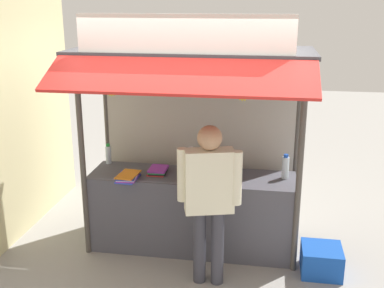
{
  "coord_description": "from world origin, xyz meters",
  "views": [
    {
      "loc": [
        0.78,
        -4.71,
        2.66
      ],
      "look_at": [
        0.0,
        0.0,
        1.2
      ],
      "focal_mm": 44.55,
      "sensor_mm": 36.0,
      "label": 1
    }
  ],
  "objects_px": {
    "magazine_stack_center": "(158,170)",
    "banana_bunch_inner_left": "(192,85)",
    "banana_bunch_leftmost": "(112,88)",
    "vendor_person": "(209,191)",
    "water_bottle_mid_right": "(229,162)",
    "water_bottle_back_left": "(108,154)",
    "magazine_stack_mid_left": "(128,177)",
    "water_bottle_front_left": "(191,160)",
    "water_bottle_far_left": "(285,167)",
    "banana_bunch_rightmost": "(243,93)",
    "banana_bunch_inner_right": "(269,89)",
    "plastic_crate": "(321,260)",
    "magazine_stack_rear_center": "(195,176)"
  },
  "relations": [
    {
      "from": "magazine_stack_center",
      "to": "banana_bunch_inner_left",
      "type": "relative_size",
      "value": 1.12
    },
    {
      "from": "banana_bunch_leftmost",
      "to": "vendor_person",
      "type": "distance_m",
      "value": 1.35
    },
    {
      "from": "water_bottle_mid_right",
      "to": "water_bottle_back_left",
      "type": "bearing_deg",
      "value": 174.53
    },
    {
      "from": "magazine_stack_mid_left",
      "to": "banana_bunch_inner_left",
      "type": "distance_m",
      "value": 1.25
    },
    {
      "from": "water_bottle_front_left",
      "to": "water_bottle_far_left",
      "type": "distance_m",
      "value": 1.01
    },
    {
      "from": "water_bottle_mid_right",
      "to": "banana_bunch_leftmost",
      "type": "xyz_separation_m",
      "value": [
        -1.1,
        -0.5,
        0.85
      ]
    },
    {
      "from": "water_bottle_front_left",
      "to": "banana_bunch_leftmost",
      "type": "height_order",
      "value": "banana_bunch_leftmost"
    },
    {
      "from": "banana_bunch_inner_left",
      "to": "vendor_person",
      "type": "bearing_deg",
      "value": -51.36
    },
    {
      "from": "magazine_stack_mid_left",
      "to": "banana_bunch_rightmost",
      "type": "relative_size",
      "value": 1.12
    },
    {
      "from": "water_bottle_front_left",
      "to": "magazine_stack_mid_left",
      "type": "bearing_deg",
      "value": -152.06
    },
    {
      "from": "water_bottle_front_left",
      "to": "banana_bunch_inner_right",
      "type": "xyz_separation_m",
      "value": [
        0.8,
        -0.5,
        0.89
      ]
    },
    {
      "from": "water_bottle_mid_right",
      "to": "vendor_person",
      "type": "bearing_deg",
      "value": -98.92
    },
    {
      "from": "water_bottle_back_left",
      "to": "water_bottle_far_left",
      "type": "height_order",
      "value": "water_bottle_far_left"
    },
    {
      "from": "banana_bunch_rightmost",
      "to": "banana_bunch_inner_right",
      "type": "relative_size",
      "value": 1.11
    },
    {
      "from": "banana_bunch_rightmost",
      "to": "banana_bunch_leftmost",
      "type": "bearing_deg",
      "value": -179.97
    },
    {
      "from": "water_bottle_mid_right",
      "to": "magazine_stack_center",
      "type": "relative_size",
      "value": 1.11
    },
    {
      "from": "magazine_stack_center",
      "to": "vendor_person",
      "type": "xyz_separation_m",
      "value": [
        0.65,
        -0.68,
        0.08
      ]
    },
    {
      "from": "banana_bunch_inner_right",
      "to": "vendor_person",
      "type": "xyz_separation_m",
      "value": [
        -0.5,
        -0.26,
        -0.92
      ]
    },
    {
      "from": "vendor_person",
      "to": "water_bottle_far_left",
      "type": "bearing_deg",
      "value": -149.75
    },
    {
      "from": "banana_bunch_rightmost",
      "to": "vendor_person",
      "type": "height_order",
      "value": "banana_bunch_rightmost"
    },
    {
      "from": "banana_bunch_inner_right",
      "to": "banana_bunch_rightmost",
      "type": "bearing_deg",
      "value": 179.32
    },
    {
      "from": "water_bottle_mid_right",
      "to": "banana_bunch_inner_right",
      "type": "relative_size",
      "value": 1.13
    },
    {
      "from": "banana_bunch_leftmost",
      "to": "plastic_crate",
      "type": "bearing_deg",
      "value": 2.37
    },
    {
      "from": "magazine_stack_center",
      "to": "banana_bunch_rightmost",
      "type": "xyz_separation_m",
      "value": [
        0.92,
        -0.42,
        0.96
      ]
    },
    {
      "from": "water_bottle_back_left",
      "to": "banana_bunch_leftmost",
      "type": "relative_size",
      "value": 0.81
    },
    {
      "from": "water_bottle_mid_right",
      "to": "plastic_crate",
      "type": "height_order",
      "value": "water_bottle_mid_right"
    },
    {
      "from": "magazine_stack_center",
      "to": "water_bottle_mid_right",
      "type": "bearing_deg",
      "value": 5.93
    },
    {
      "from": "water_bottle_far_left",
      "to": "banana_bunch_leftmost",
      "type": "height_order",
      "value": "banana_bunch_leftmost"
    },
    {
      "from": "vendor_person",
      "to": "plastic_crate",
      "type": "relative_size",
      "value": 3.98
    },
    {
      "from": "magazine_stack_rear_center",
      "to": "banana_bunch_inner_right",
      "type": "height_order",
      "value": "banana_bunch_inner_right"
    },
    {
      "from": "banana_bunch_leftmost",
      "to": "water_bottle_back_left",
      "type": "bearing_deg",
      "value": 115.21
    },
    {
      "from": "water_bottle_far_left",
      "to": "water_bottle_mid_right",
      "type": "bearing_deg",
      "value": 177.64
    },
    {
      "from": "magazine_stack_mid_left",
      "to": "banana_bunch_leftmost",
      "type": "xyz_separation_m",
      "value": [
        -0.07,
        -0.17,
        0.96
      ]
    },
    {
      "from": "water_bottle_far_left",
      "to": "banana_bunch_inner_left",
      "type": "bearing_deg",
      "value": -152.63
    },
    {
      "from": "magazine_stack_rear_center",
      "to": "banana_bunch_inner_left",
      "type": "distance_m",
      "value": 1.06
    },
    {
      "from": "magazine_stack_rear_center",
      "to": "magazine_stack_center",
      "type": "xyz_separation_m",
      "value": [
        -0.42,
        0.1,
        -0.0
      ]
    },
    {
      "from": "water_bottle_front_left",
      "to": "banana_bunch_leftmost",
      "type": "distance_m",
      "value": 1.21
    },
    {
      "from": "water_bottle_mid_right",
      "to": "magazine_stack_rear_center",
      "type": "xyz_separation_m",
      "value": [
        -0.34,
        -0.18,
        -0.11
      ]
    },
    {
      "from": "magazine_stack_rear_center",
      "to": "vendor_person",
      "type": "bearing_deg",
      "value": -68.8
    },
    {
      "from": "water_bottle_front_left",
      "to": "magazine_stack_center",
      "type": "relative_size",
      "value": 1.08
    },
    {
      "from": "banana_bunch_rightmost",
      "to": "magazine_stack_mid_left",
      "type": "bearing_deg",
      "value": 171.84
    },
    {
      "from": "water_bottle_front_left",
      "to": "banana_bunch_rightmost",
      "type": "bearing_deg",
      "value": -41.11
    },
    {
      "from": "water_bottle_back_left",
      "to": "plastic_crate",
      "type": "xyz_separation_m",
      "value": [
        2.38,
        -0.54,
        -0.82
      ]
    },
    {
      "from": "water_bottle_mid_right",
      "to": "magazine_stack_center",
      "type": "distance_m",
      "value": 0.78
    },
    {
      "from": "banana_bunch_inner_left",
      "to": "plastic_crate",
      "type": "xyz_separation_m",
      "value": [
        1.31,
        0.09,
        -1.75
      ]
    },
    {
      "from": "banana_bunch_inner_left",
      "to": "plastic_crate",
      "type": "height_order",
      "value": "banana_bunch_inner_left"
    },
    {
      "from": "water_bottle_far_left",
      "to": "magazine_stack_mid_left",
      "type": "distance_m",
      "value": 1.65
    },
    {
      "from": "water_bottle_far_left",
      "to": "banana_bunch_rightmost",
      "type": "distance_m",
      "value": 1.08
    },
    {
      "from": "water_bottle_front_left",
      "to": "water_bottle_far_left",
      "type": "height_order",
      "value": "water_bottle_front_left"
    },
    {
      "from": "plastic_crate",
      "to": "water_bottle_far_left",
      "type": "bearing_deg",
      "value": 135.64
    }
  ]
}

